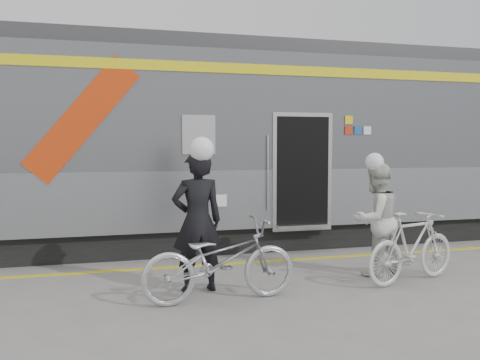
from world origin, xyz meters
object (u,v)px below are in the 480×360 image
object	(u,v)px
man	(197,221)
bicycle_right	(412,247)
bicycle_left	(220,260)
woman	(376,219)

from	to	relation	value
man	bicycle_right	size ratio (longest dim) A/B	1.11
man	bicycle_left	distance (m)	0.74
woman	bicycle_right	bearing A→B (deg)	102.67
woman	bicycle_right	xyz separation A→B (m)	(0.30, -0.55, -0.35)
man	woman	xyz separation A→B (m)	(2.89, 0.15, -0.10)
bicycle_left	woman	size ratio (longest dim) A/B	1.17
man	bicycle_right	xyz separation A→B (m)	(3.19, -0.40, -0.45)
bicycle_right	man	bearing A→B (deg)	66.93
bicycle_left	man	bearing A→B (deg)	16.68
man	bicycle_right	bearing A→B (deg)	169.57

